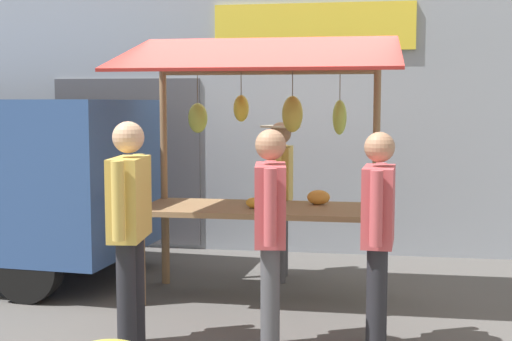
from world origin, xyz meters
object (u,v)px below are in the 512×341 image
shopper_with_shopping_bag (378,226)px  shopper_in_grey_tee (130,218)px  market_stall (263,135)px  vendor_with_sunhat (280,187)px  shopper_with_ponytail (270,224)px

shopper_with_shopping_bag → shopper_in_grey_tee: shopper_in_grey_tee is taller
market_stall → shopper_with_shopping_bag: market_stall is taller
vendor_with_sunhat → shopper_in_grey_tee: 2.41m
shopper_with_shopping_bag → shopper_in_grey_tee: (1.81, 0.27, 0.05)m
vendor_with_sunhat → shopper_in_grey_tee: (0.84, 2.26, 0.03)m
market_stall → vendor_with_sunhat: bearing=-96.3°
market_stall → shopper_with_ponytail: (-0.28, 1.42, -0.59)m
market_stall → shopper_with_ponytail: bearing=101.0°
market_stall → shopper_with_shopping_bag: size_ratio=1.52×
market_stall → vendor_with_sunhat: (-0.08, -0.72, -0.58)m
vendor_with_sunhat → shopper_with_ponytail: size_ratio=0.99×
shopper_in_grey_tee → market_stall: bearing=-31.6°
market_stall → shopper_in_grey_tee: market_stall is taller
shopper_with_shopping_bag → shopper_in_grey_tee: 1.83m
vendor_with_sunhat → shopper_with_ponytail: shopper_with_ponytail is taller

